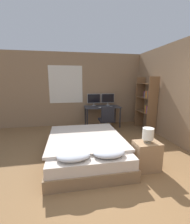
{
  "coord_description": "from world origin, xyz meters",
  "views": [
    {
      "loc": [
        -0.81,
        -1.83,
        1.68
      ],
      "look_at": [
        -0.0,
        2.58,
        0.75
      ],
      "focal_mm": 24.0,
      "sensor_mm": 36.0,
      "label": 1
    }
  ],
  "objects_px": {
    "bed": "(86,148)",
    "bookshelf": "(147,101)",
    "desk": "(102,109)",
    "computer_mouse": "(111,107)",
    "keyboard": "(104,107)",
    "office_chair": "(106,122)",
    "nightstand": "(146,156)",
    "monitor_right": "(108,99)",
    "bedside_lamp": "(148,134)",
    "monitor_left": "(94,99)"
  },
  "relations": [
    {
      "from": "bedside_lamp",
      "to": "office_chair",
      "type": "distance_m",
      "value": 2.25
    },
    {
      "from": "keyboard",
      "to": "computer_mouse",
      "type": "distance_m",
      "value": 0.27
    },
    {
      "from": "bed",
      "to": "desk",
      "type": "xyz_separation_m",
      "value": [
        0.89,
        2.28,
        0.42
      ]
    },
    {
      "from": "keyboard",
      "to": "office_chair",
      "type": "relative_size",
      "value": 0.42
    },
    {
      "from": "desk",
      "to": "monitor_left",
      "type": "distance_m",
      "value": 0.51
    },
    {
      "from": "monitor_left",
      "to": "monitor_right",
      "type": "relative_size",
      "value": 1.0
    },
    {
      "from": "monitor_right",
      "to": "computer_mouse",
      "type": "bearing_deg",
      "value": -89.96
    },
    {
      "from": "bookshelf",
      "to": "office_chair",
      "type": "bearing_deg",
      "value": 178.33
    },
    {
      "from": "bed",
      "to": "bedside_lamp",
      "type": "relative_size",
      "value": 7.53
    },
    {
      "from": "bedside_lamp",
      "to": "monitor_right",
      "type": "height_order",
      "value": "monitor_right"
    },
    {
      "from": "bedside_lamp",
      "to": "keyboard",
      "type": "distance_m",
      "value": 2.7
    },
    {
      "from": "bedside_lamp",
      "to": "monitor_right",
      "type": "xyz_separation_m",
      "value": [
        0.08,
        3.17,
        0.3
      ]
    },
    {
      "from": "monitor_right",
      "to": "computer_mouse",
      "type": "distance_m",
      "value": 0.53
    },
    {
      "from": "monitor_right",
      "to": "office_chair",
      "type": "xyz_separation_m",
      "value": [
        -0.3,
        -0.96,
        -0.66
      ]
    },
    {
      "from": "nightstand",
      "to": "monitor_right",
      "type": "relative_size",
      "value": 1.09
    },
    {
      "from": "nightstand",
      "to": "desk",
      "type": "height_order",
      "value": "desk"
    },
    {
      "from": "desk",
      "to": "monitor_left",
      "type": "bearing_deg",
      "value": 138.76
    },
    {
      "from": "bed",
      "to": "nightstand",
      "type": "xyz_separation_m",
      "value": [
        1.08,
        -0.65,
        0.04
      ]
    },
    {
      "from": "desk",
      "to": "computer_mouse",
      "type": "xyz_separation_m",
      "value": [
        0.27,
        -0.24,
        0.11
      ]
    },
    {
      "from": "monitor_right",
      "to": "office_chair",
      "type": "relative_size",
      "value": 0.57
    },
    {
      "from": "nightstand",
      "to": "bookshelf",
      "type": "bearing_deg",
      "value": 61.38
    },
    {
      "from": "nightstand",
      "to": "bookshelf",
      "type": "height_order",
      "value": "bookshelf"
    },
    {
      "from": "keyboard",
      "to": "bookshelf",
      "type": "xyz_separation_m",
      "value": [
        1.37,
        -0.52,
        0.25
      ]
    },
    {
      "from": "desk",
      "to": "keyboard",
      "type": "distance_m",
      "value": 0.26
    },
    {
      "from": "monitor_left",
      "to": "keyboard",
      "type": "bearing_deg",
      "value": -60.13
    },
    {
      "from": "monitor_right",
      "to": "nightstand",
      "type": "bearing_deg",
      "value": -91.52
    },
    {
      "from": "monitor_left",
      "to": "keyboard",
      "type": "distance_m",
      "value": 0.6
    },
    {
      "from": "bedside_lamp",
      "to": "bed",
      "type": "bearing_deg",
      "value": 149.07
    },
    {
      "from": "nightstand",
      "to": "bedside_lamp",
      "type": "height_order",
      "value": "bedside_lamp"
    },
    {
      "from": "computer_mouse",
      "to": "bookshelf",
      "type": "distance_m",
      "value": 1.24
    },
    {
      "from": "desk",
      "to": "monitor_right",
      "type": "relative_size",
      "value": 2.57
    },
    {
      "from": "nightstand",
      "to": "computer_mouse",
      "type": "bearing_deg",
      "value": 88.21
    },
    {
      "from": "monitor_left",
      "to": "monitor_right",
      "type": "xyz_separation_m",
      "value": [
        0.55,
        0.0,
        0.0
      ]
    },
    {
      "from": "desk",
      "to": "nightstand",
      "type": "bearing_deg",
      "value": -86.28
    },
    {
      "from": "bed",
      "to": "bookshelf",
      "type": "height_order",
      "value": "bookshelf"
    },
    {
      "from": "monitor_left",
      "to": "bed",
      "type": "bearing_deg",
      "value": -103.78
    },
    {
      "from": "bedside_lamp",
      "to": "nightstand",
      "type": "bearing_deg",
      "value": 0.0
    },
    {
      "from": "nightstand",
      "to": "office_chair",
      "type": "relative_size",
      "value": 0.62
    },
    {
      "from": "monitor_left",
      "to": "keyboard",
      "type": "relative_size",
      "value": 1.38
    },
    {
      "from": "bedside_lamp",
      "to": "computer_mouse",
      "type": "distance_m",
      "value": 2.69
    },
    {
      "from": "monitor_left",
      "to": "computer_mouse",
      "type": "xyz_separation_m",
      "value": [
        0.55,
        -0.48,
        -0.24
      ]
    },
    {
      "from": "monitor_right",
      "to": "bedside_lamp",
      "type": "bearing_deg",
      "value": -91.52
    },
    {
      "from": "monitor_right",
      "to": "bookshelf",
      "type": "bearing_deg",
      "value": -42.22
    },
    {
      "from": "nightstand",
      "to": "bed",
      "type": "bearing_deg",
      "value": 149.07
    },
    {
      "from": "bedside_lamp",
      "to": "keyboard",
      "type": "relative_size",
      "value": 0.75
    },
    {
      "from": "computer_mouse",
      "to": "desk",
      "type": "bearing_deg",
      "value": 139.2
    },
    {
      "from": "monitor_left",
      "to": "monitor_right",
      "type": "distance_m",
      "value": 0.55
    },
    {
      "from": "nightstand",
      "to": "desk",
      "type": "distance_m",
      "value": 2.96
    },
    {
      "from": "bed",
      "to": "nightstand",
      "type": "relative_size",
      "value": 3.76
    },
    {
      "from": "bedside_lamp",
      "to": "office_chair",
      "type": "relative_size",
      "value": 0.31
    }
  ]
}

